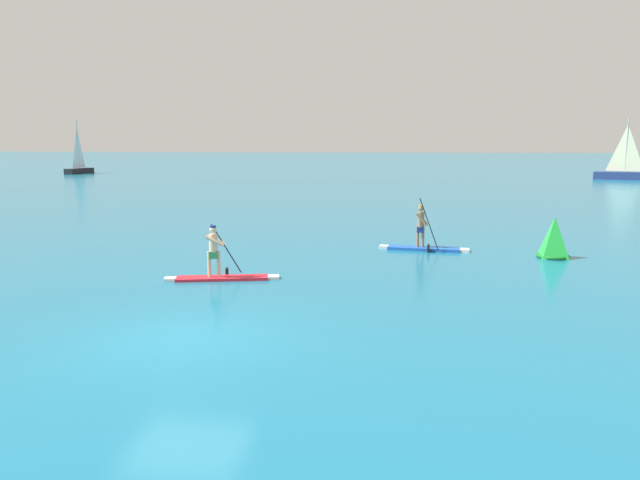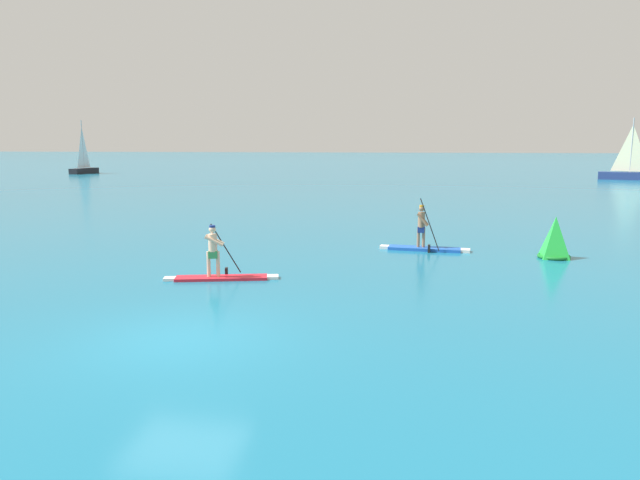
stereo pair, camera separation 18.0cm
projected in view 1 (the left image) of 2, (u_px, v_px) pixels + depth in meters
name	position (u px, v px, depth m)	size (l,w,h in m)	color
ground	(184.00, 339.00, 12.42)	(440.00, 440.00, 0.00)	#196B8C
paddleboarder_mid_center	(220.00, 267.00, 17.74)	(3.39, 1.21, 1.69)	red
paddleboarder_far_right	(423.00, 241.00, 22.58)	(3.40, 1.04, 2.04)	blue
race_marker_buoy	(554.00, 239.00, 21.06)	(1.29, 1.29, 1.47)	green
sailboat_left_horizon	(79.00, 166.00, 76.72)	(1.74, 4.60, 6.79)	black
sailboat_right_horizon	(624.00, 172.00, 64.60)	(6.26, 3.19, 6.62)	navy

